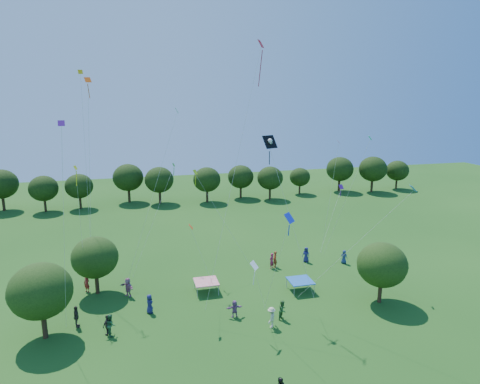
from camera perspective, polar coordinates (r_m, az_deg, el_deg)
name	(u,v)px	position (r m, az deg, el deg)	size (l,w,h in m)	color
near_tree_west	(40,291)	(36.20, -25.06, -11.86)	(4.70, 4.70, 6.03)	#422B19
near_tree_north	(95,257)	(42.12, -18.78, -8.26)	(4.26, 4.26, 5.52)	#422B19
near_tree_east	(382,265)	(40.34, 18.42, -9.19)	(4.40, 4.40, 5.58)	#422B19
treeline	(171,179)	(74.04, -9.19, 1.73)	(88.01, 8.77, 6.77)	#422B19
tent_red_stripe	(206,282)	(41.34, -4.54, -11.83)	(2.20, 2.20, 1.10)	red
tent_blue	(300,281)	(41.80, 8.05, -11.64)	(2.20, 2.20, 1.10)	#1A57AD
crowd_person_0	(150,304)	(38.51, -11.97, -14.38)	(0.83, 0.45, 1.69)	navy
crowd_person_1	(275,259)	(46.86, 4.68, -8.93)	(0.67, 0.43, 1.79)	maroon
crowd_person_2	(58,285)	(44.50, -23.10, -11.32)	(0.82, 0.44, 1.66)	#2B653F
crowd_person_3	(57,299)	(41.84, -23.19, -12.99)	(1.01, 0.46, 1.55)	beige
crowd_person_4	(108,325)	(36.25, -17.21, -16.58)	(0.98, 0.44, 1.66)	#3A2F2E
crowd_person_5	(235,309)	(37.17, -0.73, -15.30)	(1.40, 0.50, 1.50)	#89508A
crowd_person_6	(344,257)	(49.06, 13.70, -8.40)	(0.76, 0.41, 1.54)	navy
crowd_person_7	(272,261)	(46.53, 4.23, -9.13)	(0.64, 0.41, 1.73)	#9E1C44
crowd_person_8	(283,310)	(36.97, 5.70, -15.39)	(0.82, 0.44, 1.67)	#295A26
crowd_person_9	(271,317)	(35.79, 4.21, -16.34)	(1.12, 0.50, 1.72)	#C0BD99
crowd_person_10	(76,317)	(38.04, -20.98, -15.26)	(1.07, 0.48, 1.82)	#3B342F
crowd_person_11	(128,287)	(41.80, -14.74, -12.17)	(1.67, 0.60, 1.79)	#A35F86
crowd_person_12	(306,255)	(48.65, 8.80, -8.26)	(0.84, 0.45, 1.70)	navy
crowd_person_13	(87,283)	(43.74, -19.76, -11.38)	(0.66, 0.42, 1.76)	maroon
crowd_person_14	(111,325)	(36.15, -16.86, -16.56)	(0.86, 0.47, 1.74)	#245533
pirate_kite	(271,145)	(36.07, 4.14, 6.30)	(3.79, 3.90, 13.64)	black
red_high_kite	(252,90)	(36.38, 1.62, 13.45)	(6.18, 4.85, 21.42)	red
small_kite_0	(195,238)	(35.55, -6.01, -6.14)	(2.39, 1.42, 6.73)	#EE400E
small_kite_1	(84,140)	(41.83, -20.03, 6.55)	(0.47, 2.87, 19.17)	#FFB70D
small_kite_2	(205,189)	(42.86, -4.75, 0.38)	(5.32, 3.34, 9.66)	#A4CC12
small_kite_3	(167,146)	(42.42, -9.73, 6.06)	(5.66, 3.87, 15.69)	#188623
small_kite_4	(286,230)	(29.36, 6.18, -5.10)	(0.87, 4.93, 9.30)	#1225BA
small_kite_5	(63,198)	(29.77, -22.52, -0.72)	(1.74, 3.77, 15.52)	#5F1686
small_kite_6	(255,270)	(33.14, 1.99, -10.31)	(1.71, 1.51, 4.63)	white
small_kite_7	(358,170)	(44.00, 15.40, 2.85)	(2.67, 3.96, 13.11)	#0DD0C1
small_kite_8	(89,126)	(41.12, -19.51, 8.30)	(1.26, 1.64, 18.48)	#F7540E
small_kite_9	(334,174)	(43.52, 12.38, 2.33)	(0.47, 3.47, 12.68)	red
small_kite_10	(78,198)	(38.65, -20.77, -0.79)	(0.37, 1.99, 11.29)	yellow
small_kite_11	(164,191)	(43.40, -10.04, 0.08)	(4.80, 4.23, 10.19)	#3A9B1C
small_kite_12	(383,217)	(32.97, 18.55, -3.20)	(5.93, 6.66, 10.86)	blue
small_kite_13	(339,195)	(51.21, 13.02, -0.44)	(4.49, 4.11, 6.61)	#5C1684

